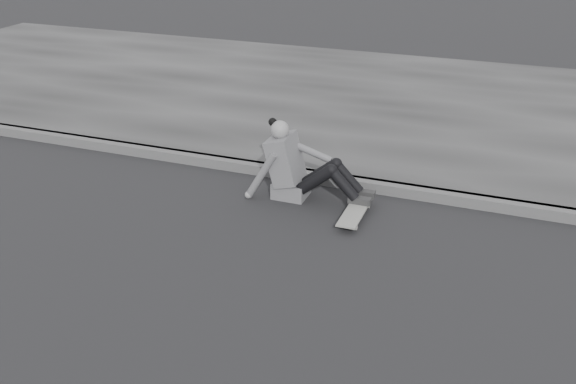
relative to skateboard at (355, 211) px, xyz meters
name	(u,v)px	position (x,y,z in m)	size (l,w,h in m)	color
ground	(551,381)	(1.91, -1.88, -0.07)	(80.00, 80.00, 0.00)	black
curb	(553,213)	(1.91, 0.70, -0.01)	(24.00, 0.16, 0.12)	#4B4B4B
sidewalk	(553,122)	(1.91, 3.72, -0.01)	(24.00, 6.00, 0.12)	#313131
skateboard	(355,211)	(0.00, 0.00, 0.00)	(0.20, 0.78, 0.09)	gray
seated_woman	(297,167)	(-0.73, 0.25, 0.29)	(1.38, 0.46, 0.88)	#57575A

